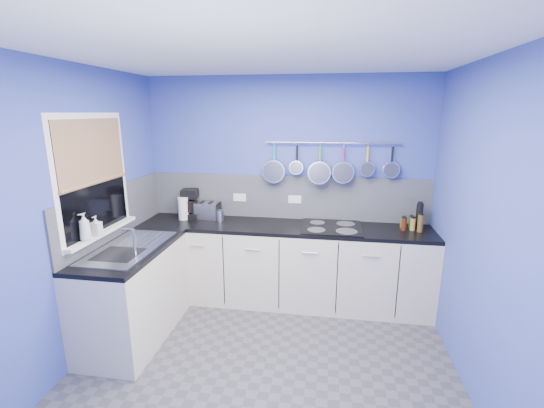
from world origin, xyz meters
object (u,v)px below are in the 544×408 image
(soap_bottle_b, at_px, (96,226))
(hob, at_px, (331,227))
(coffee_maker, at_px, (190,204))
(toaster, at_px, (207,210))
(paper_towel, at_px, (183,208))
(soap_bottle_a, at_px, (85,227))
(canister, at_px, (220,215))

(soap_bottle_b, height_order, hob, soap_bottle_b)
(soap_bottle_b, height_order, coffee_maker, coffee_maker)
(toaster, relative_size, hob, 0.45)
(paper_towel, xyz_separation_m, toaster, (0.25, 0.09, -0.04))
(soap_bottle_b, bearing_deg, coffee_maker, 70.10)
(toaster, bearing_deg, soap_bottle_b, -112.73)
(soap_bottle_a, height_order, toaster, soap_bottle_a)
(soap_bottle_b, xyz_separation_m, canister, (0.80, 1.07, -0.17))
(paper_towel, bearing_deg, toaster, 19.96)
(soap_bottle_a, relative_size, canister, 1.90)
(coffee_maker, bearing_deg, hob, -11.87)
(coffee_maker, distance_m, canister, 0.41)
(paper_towel, relative_size, toaster, 0.90)
(soap_bottle_a, height_order, coffee_maker, soap_bottle_a)
(hob, bearing_deg, canister, 177.12)
(canister, bearing_deg, soap_bottle_a, -123.37)
(soap_bottle_b, bearing_deg, soap_bottle_a, -90.00)
(soap_bottle_b, distance_m, hob, 2.30)
(soap_bottle_b, distance_m, toaster, 1.31)
(soap_bottle_b, distance_m, canister, 1.34)
(canister, bearing_deg, toaster, 154.96)
(soap_bottle_a, xyz_separation_m, canister, (0.80, 1.21, -0.21))
(paper_towel, height_order, canister, paper_towel)
(paper_towel, bearing_deg, soap_bottle_b, -109.12)
(paper_towel, relative_size, hob, 0.40)
(soap_bottle_b, xyz_separation_m, coffee_maker, (0.41, 1.14, -0.07))
(coffee_maker, height_order, canister, coffee_maker)
(soap_bottle_a, height_order, soap_bottle_b, soap_bottle_a)
(soap_bottle_b, height_order, toaster, soap_bottle_b)
(coffee_maker, bearing_deg, canister, -18.37)
(soap_bottle_a, height_order, canister, soap_bottle_a)
(soap_bottle_a, bearing_deg, soap_bottle_b, 90.00)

